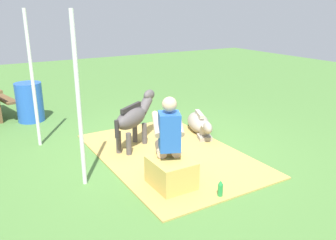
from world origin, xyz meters
The scene contains 10 objects.
ground_plane centered at (0.00, 0.00, 0.00)m, with size 24.00×24.00×0.00m, color #4C7A38.
hay_patch centered at (-0.21, 0.06, 0.01)m, with size 3.34×2.19×0.02m, color tan.
hay_bale centered at (-1.17, 0.61, 0.21)m, with size 0.62×0.53×0.41m, color tan.
person_seated centered at (-1.02, 0.57, 0.70)m, with size 0.72×0.58×1.29m.
pony_standing centered at (0.40, 0.43, 0.57)m, with size 0.92×1.17×0.94m.
pony_lying centered at (0.45, -1.03, 0.19)m, with size 1.34×0.76×0.42m.
soda_bottle centered at (-1.75, 0.20, 0.12)m, with size 0.07×0.07×0.25m.
water_barrel centered at (2.98, 1.73, 0.43)m, with size 0.57×0.57×0.86m, color blue.
tent_pole_left centered at (-0.46, 1.63, 1.20)m, with size 0.06×0.06×2.40m, color silver.
tent_pole_right centered at (1.40, 1.87, 1.20)m, with size 0.06×0.06×2.40m, color silver.
Camera 1 is at (-4.92, 2.89, 2.41)m, focal length 37.28 mm.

